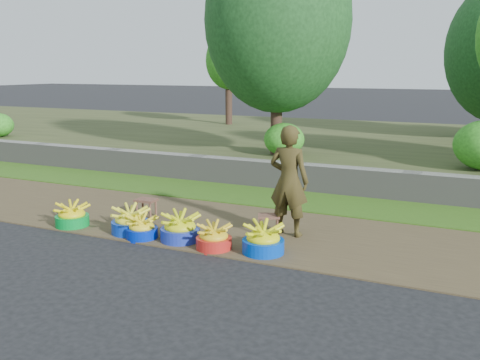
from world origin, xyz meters
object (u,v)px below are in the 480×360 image
at_px(basin_a, 72,216).
at_px(basin_b, 130,222).
at_px(basin_d, 180,229).
at_px(basin_c, 142,229).
at_px(basin_e, 214,238).
at_px(basin_f, 263,241).
at_px(vendor_woman, 289,181).
at_px(stool_left, 146,202).
at_px(stool_right, 269,219).

relative_size(basin_a, basin_b, 0.92).
bearing_deg(basin_d, basin_c, -167.75).
xyz_separation_m(basin_d, basin_e, (0.59, -0.11, -0.02)).
relative_size(basin_a, basin_f, 0.92).
distance_m(basin_c, basin_f, 1.83).
bearing_deg(basin_b, vendor_woman, 22.51).
bearing_deg(vendor_woman, basin_d, 37.49).
bearing_deg(stool_left, vendor_woman, 0.96).
bearing_deg(basin_a, basin_b, 4.42).
bearing_deg(basin_c, stool_right, 31.23).
xyz_separation_m(basin_c, stool_left, (-0.59, 0.97, 0.10)).
relative_size(basin_d, stool_right, 1.45).
distance_m(basin_a, basin_c, 1.32).
relative_size(stool_right, vendor_woman, 0.24).
relative_size(basin_a, basin_e, 1.05).
bearing_deg(basin_e, vendor_woman, 54.91).
xyz_separation_m(basin_d, stool_left, (-1.15, 0.85, 0.07)).
bearing_deg(basin_b, basin_d, 0.00).
bearing_deg(basin_c, basin_f, 4.18).
xyz_separation_m(stool_left, stool_right, (2.16, -0.02, -0.01)).
height_order(basin_c, basin_e, basin_e).
distance_m(basin_a, stool_left, 1.18).
bearing_deg(basin_c, basin_a, 178.14).
xyz_separation_m(basin_b, stool_left, (-0.30, 0.85, 0.07)).
bearing_deg(basin_f, stool_right, 106.74).
xyz_separation_m(basin_c, vendor_woman, (1.85, 1.01, 0.67)).
distance_m(basin_c, basin_d, 0.58).
distance_m(basin_c, stool_right, 1.84).
relative_size(stool_left, stool_right, 0.89).
height_order(basin_b, vendor_woman, vendor_woman).
height_order(basin_c, stool_right, basin_c).
bearing_deg(stool_right, vendor_woman, 11.35).
height_order(basin_f, stool_left, basin_f).
relative_size(basin_c, vendor_woman, 0.28).
relative_size(basin_a, basin_d, 0.91).
xyz_separation_m(stool_left, vendor_woman, (2.44, 0.04, 0.57)).
height_order(basin_a, basin_d, basin_d).
bearing_deg(vendor_woman, stool_left, 3.88).
relative_size(basin_b, stool_left, 1.62).
relative_size(basin_d, stool_left, 1.63).
distance_m(basin_b, stool_right, 2.04).
bearing_deg(basin_d, vendor_woman, 34.56).
relative_size(basin_b, stool_right, 1.43).
distance_m(basin_d, stool_right, 1.31).
bearing_deg(basin_e, basin_b, 175.75).
xyz_separation_m(stool_right, vendor_woman, (0.28, 0.06, 0.58)).
relative_size(basin_c, stool_right, 1.19).
relative_size(basin_b, basin_f, 0.99).
xyz_separation_m(basin_a, basin_b, (1.03, 0.08, 0.01)).
height_order(stool_left, vendor_woman, vendor_woman).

